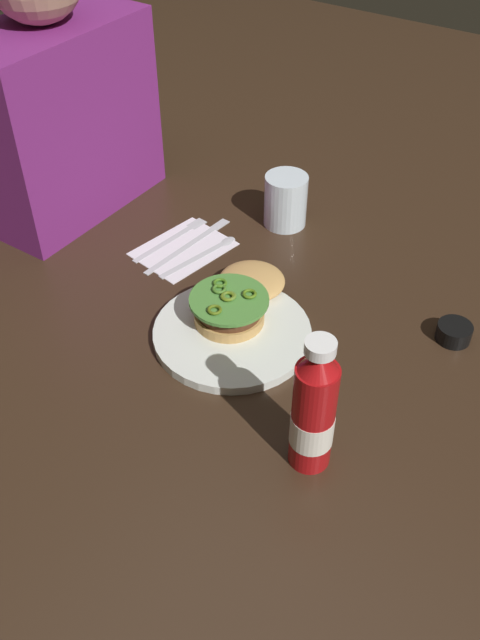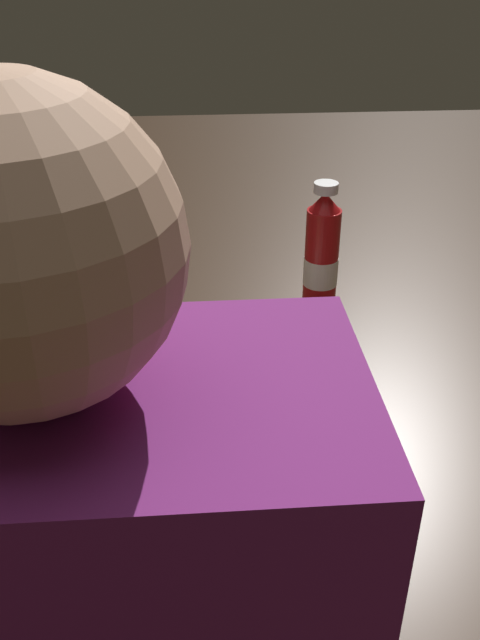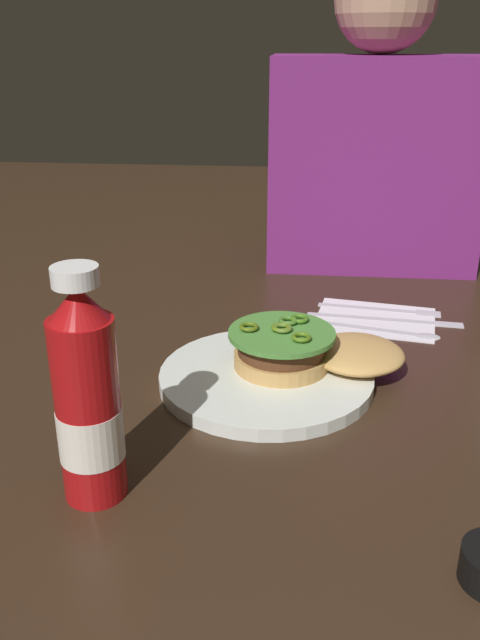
% 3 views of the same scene
% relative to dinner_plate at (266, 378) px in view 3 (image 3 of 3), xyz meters
% --- Properties ---
extents(ground_plane, '(3.00, 3.00, 0.00)m').
position_rel_dinner_plate_xyz_m(ground_plane, '(0.06, -0.05, -0.01)').
color(ground_plane, '#322115').
extents(dinner_plate, '(0.25, 0.25, 0.02)m').
position_rel_dinner_plate_xyz_m(dinner_plate, '(0.00, 0.00, 0.00)').
color(dinner_plate, silver).
rests_on(dinner_plate, ground_plane).
extents(burger_sandwich, '(0.21, 0.14, 0.05)m').
position_rel_dinner_plate_xyz_m(burger_sandwich, '(0.05, 0.02, 0.03)').
color(burger_sandwich, tan).
rests_on(burger_sandwich, dinner_plate).
extents(ketchup_bottle, '(0.06, 0.06, 0.22)m').
position_rel_dinner_plate_xyz_m(ketchup_bottle, '(-0.14, -0.22, 0.09)').
color(ketchup_bottle, '#A81012').
rests_on(ketchup_bottle, ground_plane).
extents(napkin, '(0.19, 0.16, 0.00)m').
position_rel_dinner_plate_xyz_m(napkin, '(0.15, 0.21, -0.01)').
color(napkin, white).
rests_on(napkin, ground_plane).
extents(spoon_utensil, '(0.18, 0.06, 0.00)m').
position_rel_dinner_plate_xyz_m(spoon_utensil, '(0.17, 0.17, -0.00)').
color(spoon_utensil, silver).
rests_on(spoon_utensil, napkin).
extents(butter_knife, '(0.22, 0.04, 0.00)m').
position_rel_dinner_plate_xyz_m(butter_knife, '(0.17, 0.21, -0.00)').
color(butter_knife, silver).
rests_on(butter_knife, napkin).
extents(fork_utensil, '(0.18, 0.04, 0.00)m').
position_rel_dinner_plate_xyz_m(fork_utensil, '(0.17, 0.25, -0.00)').
color(fork_utensil, silver).
rests_on(fork_utensil, napkin).
extents(diner_person, '(0.36, 0.19, 0.52)m').
position_rel_dinner_plate_xyz_m(diner_person, '(0.15, 0.50, 0.21)').
color(diner_person, '#71216C').
rests_on(diner_person, ground_plane).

